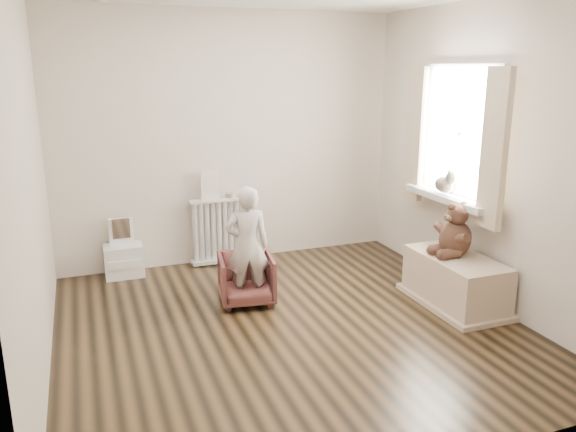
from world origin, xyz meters
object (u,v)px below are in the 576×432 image
object	(u,v)px
radiator	(222,228)
teddy_bear	(456,230)
toy_vanity	(123,250)
plush_cat	(445,183)
child	(247,246)
toy_bench	(455,283)
armchair	(246,279)

from	to	relation	value
radiator	teddy_bear	size ratio (longest dim) A/B	1.52
toy_vanity	plush_cat	distance (m)	3.18
child	toy_bench	world-z (taller)	child
toy_bench	radiator	bearing A→B (deg)	133.06
child	teddy_bear	bearing A→B (deg)	169.97
radiator	toy_vanity	world-z (taller)	radiator
armchair	plush_cat	size ratio (longest dim) A/B	1.76
armchair	plush_cat	xyz separation A→B (m)	(1.85, -0.24, 0.78)
radiator	toy_vanity	bearing A→B (deg)	-178.32
toy_bench	teddy_bear	distance (m)	0.47
armchair	teddy_bear	bearing A→B (deg)	-11.52
radiator	toy_bench	size ratio (longest dim) A/B	0.76
child	teddy_bear	distance (m)	1.81
toy_bench	plush_cat	bearing A→B (deg)	72.28
radiator	child	xyz separation A→B (m)	(-0.06, -1.14, 0.15)
toy_bench	plush_cat	world-z (taller)	plush_cat
child	plush_cat	xyz separation A→B (m)	(1.85, -0.19, 0.46)
toy_vanity	plush_cat	xyz separation A→B (m)	(2.81, -1.30, 0.72)
toy_vanity	radiator	bearing A→B (deg)	1.68
armchair	plush_cat	distance (m)	2.02
toy_vanity	child	distance (m)	1.49
radiator	child	world-z (taller)	child
radiator	toy_bench	world-z (taller)	radiator
toy_vanity	toy_bench	bearing A→B (deg)	-33.02
toy_vanity	teddy_bear	size ratio (longest dim) A/B	1.26
toy_vanity	armchair	size ratio (longest dim) A/B	1.22
toy_bench	teddy_bear	bearing A→B (deg)	84.91
armchair	teddy_bear	size ratio (longest dim) A/B	1.03
radiator	armchair	world-z (taller)	radiator
armchair	toy_bench	xyz separation A→B (m)	(1.71, -0.68, -0.02)
armchair	child	xyz separation A→B (m)	(0.00, -0.05, 0.32)
toy_bench	toy_vanity	bearing A→B (deg)	146.98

